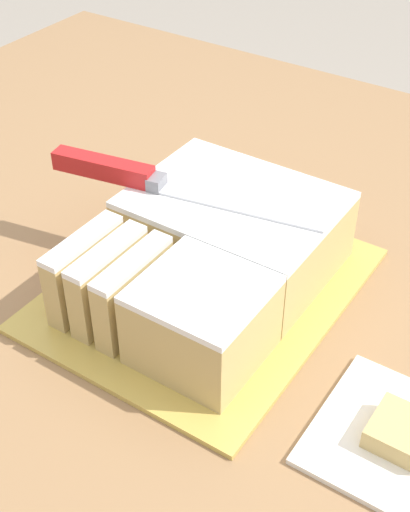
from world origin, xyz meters
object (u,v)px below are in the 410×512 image
at_px(brownie, 402,432).
at_px(knife, 128,175).
at_px(cake, 212,254).
at_px(cake_board, 205,288).

bearing_deg(brownie, knife, 165.52).
distance_m(cake, knife, 0.13).
xyz_separation_m(cake, knife, (-0.12, 0.01, 0.05)).
bearing_deg(knife, cake_board, -20.26).
xyz_separation_m(cake, brownie, (0.26, -0.08, -0.03)).
bearing_deg(brownie, cake, 161.81).
bearing_deg(cake, brownie, -18.19).
bearing_deg(knife, cake, -16.96).
relative_size(cake, knife, 0.89).
distance_m(cake, brownie, 0.27).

